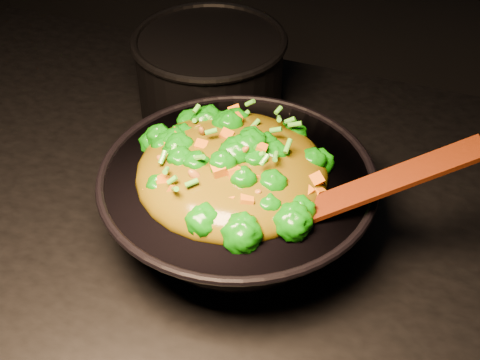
% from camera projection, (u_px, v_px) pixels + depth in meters
% --- Properties ---
extents(wok, '(0.43, 0.43, 0.10)m').
position_uv_depth(wok, '(237.00, 204.00, 0.91)').
color(wok, black).
rests_on(wok, stovetop).
extents(stir_fry, '(0.26, 0.26, 0.09)m').
position_uv_depth(stir_fry, '(232.00, 150.00, 0.85)').
color(stir_fry, '#0F6C07').
rests_on(stir_fry, wok).
extents(spatula, '(0.23, 0.14, 0.10)m').
position_uv_depth(spatula, '(382.00, 184.00, 0.80)').
color(spatula, '#360E05').
rests_on(spatula, wok).
extents(back_pot, '(0.25, 0.25, 0.14)m').
position_uv_depth(back_pot, '(210.00, 73.00, 1.12)').
color(back_pot, black).
rests_on(back_pot, stovetop).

